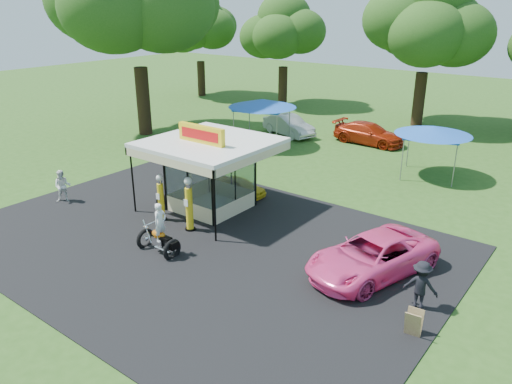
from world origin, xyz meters
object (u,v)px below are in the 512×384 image
at_px(a_frame_sign, 413,323).
at_px(gas_pump_right, 189,205).
at_px(pink_sedan, 372,256).
at_px(spectator_east_a, 421,285).
at_px(kiosk_car, 240,186).
at_px(spectator_west, 63,186).
at_px(gas_pump_left, 161,199).
at_px(tent_east, 433,131).
at_px(bg_car_a, 289,125).
at_px(motorcycle, 160,233).
at_px(bg_car_b, 369,133).
at_px(gas_station_kiosk, 210,173).
at_px(tent_west, 262,104).

bearing_deg(a_frame_sign, gas_pump_right, 166.83).
relative_size(pink_sedan, spectator_east_a, 3.12).
relative_size(gas_pump_right, kiosk_car, 0.87).
bearing_deg(gas_pump_right, spectator_west, -168.93).
xyz_separation_m(gas_pump_left, tent_east, (7.47, 13.48, 1.59)).
relative_size(kiosk_car, bg_car_a, 0.62).
height_order(gas_pump_left, motorcycle, gas_pump_left).
xyz_separation_m(gas_pump_left, bg_car_b, (1.70, 17.80, -0.33)).
bearing_deg(spectator_east_a, kiosk_car, -30.23).
distance_m(motorcycle, spectator_east_a, 9.83).
bearing_deg(spectator_west, bg_car_b, 20.91).
height_order(spectator_west, bg_car_a, spectator_west).
height_order(a_frame_sign, kiosk_car, kiosk_car).
distance_m(a_frame_sign, spectator_west, 17.79).
bearing_deg(gas_pump_right, bg_car_b, 90.24).
distance_m(motorcycle, pink_sedan, 8.15).
distance_m(bg_car_a, tent_east, 12.02).
bearing_deg(gas_station_kiosk, a_frame_sign, -17.77).
height_order(motorcycle, tent_west, tent_west).
xyz_separation_m(gas_station_kiosk, tent_east, (6.64, 11.06, 0.87)).
bearing_deg(gas_pump_left, spectator_west, -165.59).
height_order(kiosk_car, bg_car_a, bg_car_a).
relative_size(motorcycle, pink_sedan, 0.42).
distance_m(gas_pump_left, tent_east, 15.49).
bearing_deg(bg_car_b, a_frame_sign, -148.97).
bearing_deg(bg_car_a, bg_car_b, -57.72).
height_order(gas_pump_left, spectator_west, gas_pump_left).
height_order(gas_pump_right, tent_east, tent_east).
bearing_deg(bg_car_a, tent_west, -160.10).
distance_m(gas_pump_left, spectator_east_a, 11.85).
relative_size(pink_sedan, bg_car_b, 1.05).
distance_m(bg_car_b, tent_west, 7.79).
xyz_separation_m(motorcycle, tent_east, (5.13, 15.69, 1.79)).
distance_m(a_frame_sign, spectator_east_a, 1.63).
bearing_deg(a_frame_sign, pink_sedan, 128.26).
bearing_deg(spectator_east_a, tent_east, -80.41).
xyz_separation_m(a_frame_sign, pink_sedan, (-2.58, 2.61, 0.30)).
relative_size(gas_station_kiosk, gas_pump_left, 2.44).
distance_m(motorcycle, kiosk_car, 7.01).
bearing_deg(tent_west, pink_sedan, -40.28).
distance_m(gas_pump_right, motorcycle, 2.31).
xyz_separation_m(kiosk_car, bg_car_b, (0.87, 13.18, 0.25)).
bearing_deg(tent_east, spectator_east_a, -71.63).
height_order(bg_car_a, tent_east, tent_east).
distance_m(spectator_east_a, tent_west, 20.30).
relative_size(motorcycle, bg_car_a, 0.49).
relative_size(kiosk_car, bg_car_b, 0.56).
bearing_deg(bg_car_a, gas_pump_left, -148.09).
height_order(spectator_west, spectator_east_a, spectator_east_a).
bearing_deg(pink_sedan, a_frame_sign, -27.92).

